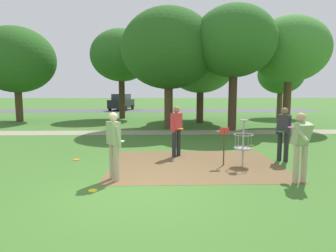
% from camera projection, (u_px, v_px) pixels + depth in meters
% --- Properties ---
extents(ground_plane, '(160.00, 160.00, 0.00)m').
position_uv_depth(ground_plane, '(139.00, 192.00, 6.44)').
color(ground_plane, '#3D6B28').
extents(dirt_tee_pad, '(5.08, 3.88, 0.01)m').
position_uv_depth(dirt_tee_pad, '(195.00, 164.00, 8.80)').
color(dirt_tee_pad, brown).
rests_on(dirt_tee_pad, ground).
extents(disc_golf_basket, '(0.98, 0.58, 1.39)m').
position_uv_depth(disc_golf_basket, '(241.00, 141.00, 8.53)').
color(disc_golf_basket, '#9E9EA3').
rests_on(disc_golf_basket, ground).
extents(player_foreground_watching, '(0.45, 0.46, 1.71)m').
position_uv_depth(player_foreground_watching, '(284.00, 131.00, 9.12)').
color(player_foreground_watching, '#232328').
rests_on(player_foreground_watching, ground).
extents(player_throwing, '(0.43, 1.16, 1.71)m').
position_uv_depth(player_throwing, '(301.00, 143.00, 6.97)').
color(player_throwing, tan).
rests_on(player_throwing, ground).
extents(player_waiting_left, '(0.46, 0.45, 1.71)m').
position_uv_depth(player_waiting_left, '(176.00, 128.00, 9.78)').
color(player_waiting_left, '#232328').
rests_on(player_waiting_left, ground).
extents(player_waiting_right, '(0.45, 0.47, 1.71)m').
position_uv_depth(player_waiting_right, '(114.00, 142.00, 7.17)').
color(player_waiting_right, tan).
rests_on(player_waiting_right, ground).
extents(frisbee_near_basket, '(0.21, 0.21, 0.02)m').
position_uv_depth(frisbee_near_basket, '(252.00, 145.00, 11.80)').
color(frisbee_near_basket, gold).
rests_on(frisbee_near_basket, ground).
extents(frisbee_by_tee, '(0.21, 0.21, 0.02)m').
position_uv_depth(frisbee_by_tee, '(76.00, 160.00, 9.36)').
color(frisbee_by_tee, orange).
rests_on(frisbee_by_tee, ground).
extents(frisbee_mid_grass, '(0.20, 0.20, 0.02)m').
position_uv_depth(frisbee_mid_grass, '(93.00, 191.00, 6.47)').
color(frisbee_mid_grass, gold).
rests_on(frisbee_mid_grass, ground).
extents(tree_near_left, '(5.46, 5.46, 6.95)m').
position_uv_depth(tree_near_left, '(169.00, 49.00, 16.69)').
color(tree_near_left, '#4C3823').
rests_on(tree_near_left, ground).
extents(tree_near_right, '(5.46, 5.46, 6.72)m').
position_uv_depth(tree_near_right, '(16.00, 60.00, 20.52)').
color(tree_near_right, '#4C3823').
rests_on(tree_near_right, ground).
extents(tree_mid_left, '(4.79, 4.79, 7.01)m').
position_uv_depth(tree_mid_left, '(121.00, 56.00, 22.67)').
color(tree_mid_left, '#422D1E').
rests_on(tree_mid_left, ground).
extents(tree_mid_center, '(4.59, 4.59, 6.86)m').
position_uv_depth(tree_mid_center, '(234.00, 42.00, 15.76)').
color(tree_mid_center, '#422D1E').
rests_on(tree_mid_center, ground).
extents(tree_mid_right, '(4.56, 4.56, 6.60)m').
position_uv_depth(tree_mid_right, '(289.00, 50.00, 17.11)').
color(tree_mid_right, '#4C3823').
rests_on(tree_mid_right, ground).
extents(tree_far_left, '(4.37, 4.37, 6.63)m').
position_uv_depth(tree_far_left, '(200.00, 57.00, 22.13)').
color(tree_far_left, '#422D1E').
rests_on(tree_far_left, ground).
extents(tree_far_center, '(4.84, 4.84, 6.18)m').
position_uv_depth(tree_far_center, '(201.00, 63.00, 19.51)').
color(tree_far_center, '#422D1E').
rests_on(tree_far_center, ground).
extents(tree_far_right, '(3.69, 3.69, 5.12)m').
position_uv_depth(tree_far_right, '(281.00, 75.00, 23.66)').
color(tree_far_right, brown).
rests_on(tree_far_right, ground).
extents(parking_lot_strip, '(36.00, 6.00, 0.01)m').
position_uv_depth(parking_lot_strip, '(155.00, 110.00, 32.40)').
color(parking_lot_strip, '#4C4C51').
rests_on(parking_lot_strip, ground).
extents(parked_car_leftmost, '(2.62, 4.48, 1.84)m').
position_uv_depth(parked_car_leftmost, '(121.00, 102.00, 32.74)').
color(parked_car_leftmost, black).
rests_on(parked_car_leftmost, ground).
extents(gravel_path, '(40.00, 1.60, 0.00)m').
position_uv_depth(gravel_path, '(151.00, 132.00, 15.51)').
color(gravel_path, gray).
rests_on(gravel_path, ground).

